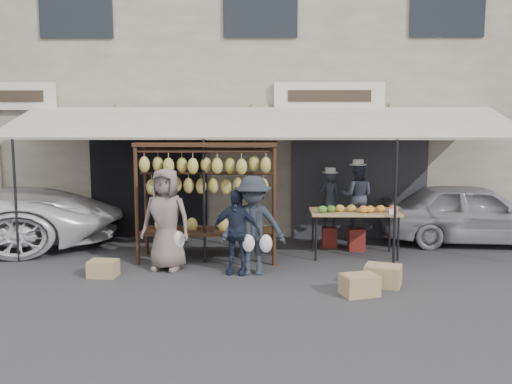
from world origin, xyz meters
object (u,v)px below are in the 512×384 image
banana_rack (207,178)px  crate_far (103,269)px  customer_mid (236,232)px  sedan (474,213)px  customer_right (253,226)px  crate_near_a (359,285)px  vendor_left (330,199)px  produce_table (355,212)px  crate_near_b (383,276)px  vendor_right (357,196)px  customer_left (166,219)px

banana_rack → crate_far: (-1.66, -1.15, -1.43)m
customer_mid → sedan: 5.51m
customer_right → crate_near_a: size_ratio=3.23×
vendor_left → crate_far: (-4.08, -2.34, -0.86)m
produce_table → crate_near_b: bearing=-84.8°
vendor_left → vendor_right: (0.52, -0.28, 0.11)m
banana_rack → vendor_right: bearing=17.1°
vendor_left → vendor_right: size_ratio=0.89×
crate_near_b → crate_far: crate_near_b is taller
vendor_left → sedan: size_ratio=0.31×
customer_left → customer_mid: 1.28m
vendor_right → crate_near_b: 2.66m
customer_right → sedan: size_ratio=0.44×
banana_rack → vendor_right: banana_rack is taller
vendor_right → crate_near_a: bearing=94.9°
produce_table → vendor_right: bearing=77.4°
crate_near_b → crate_near_a: bearing=-132.6°
crate_far → customer_right: bearing=4.9°
produce_table → customer_right: 2.31m
banana_rack → customer_mid: size_ratio=1.76×
vendor_left → customer_right: bearing=68.9°
customer_left → crate_near_b: 3.83m
crate_far → produce_table: bearing=18.3°
produce_table → crate_near_a: bearing=-96.7°
banana_rack → produce_table: banana_rack is taller
vendor_right → crate_near_a: (-0.41, -2.98, -0.96)m
customer_right → crate_near_b: customer_right is taller
customer_mid → crate_near_b: size_ratio=2.64×
vendor_right → customer_left: size_ratio=0.73×
vendor_right → customer_left: customer_left is taller
banana_rack → crate_near_a: (2.53, -2.08, -1.41)m
vendor_right → crate_near_b: vendor_right is taller
produce_table → customer_mid: 2.55m
crate_far → sedan: 7.69m
produce_table → customer_right: size_ratio=1.00×
customer_left → crate_near_a: bearing=-11.6°
banana_rack → crate_near_a: bearing=-39.4°
vendor_right → customer_left: bearing=36.4°
sedan → customer_right: bearing=122.4°
customer_mid → crate_near_a: 2.35m
customer_left → crate_far: customer_left is taller
customer_mid → crate_near_a: size_ratio=2.78×
customer_right → crate_far: (-2.54, -0.22, -0.71)m
vendor_left → customer_mid: size_ratio=0.80×
vendor_right → customer_mid: size_ratio=0.90×
customer_left → customer_right: size_ratio=1.06×
vendor_right → vendor_left: bearing=-15.5°
banana_rack → customer_right: banana_rack is taller
produce_table → customer_left: (-3.47, -1.00, 0.03)m
banana_rack → customer_mid: 1.36m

